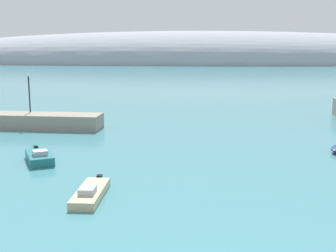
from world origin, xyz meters
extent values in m
ellipsoid|color=#999EA8|center=(2.12, 201.89, 0.00)|extent=(315.53, 61.22, 30.12)
cube|color=#C6B284|center=(-7.98, 11.07, 0.27)|extent=(1.68, 5.26, 0.54)
cube|color=black|center=(-7.95, 13.94, 0.41)|extent=(0.36, 0.44, 0.49)
cube|color=#B2B7C1|center=(-7.99, 10.28, 0.74)|extent=(0.99, 1.27, 0.40)
cube|color=#1E6B70|center=(-14.26, 19.59, 0.37)|extent=(3.57, 4.62, 0.75)
cube|color=black|center=(-15.28, 21.70, 0.56)|extent=(0.52, 0.55, 0.67)
cube|color=#B2B7C1|center=(-13.98, 19.03, 0.95)|extent=(1.48, 1.41, 0.40)
cylinder|color=black|center=(-20.73, 35.69, 3.88)|extent=(0.16, 0.16, 4.32)
sphere|color=#EAEACC|center=(-20.73, 35.69, 6.22)|extent=(0.36, 0.36, 0.36)
camera|label=1|loc=(-1.41, -16.94, 10.08)|focal=48.27mm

